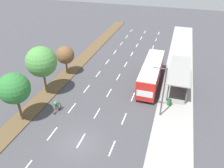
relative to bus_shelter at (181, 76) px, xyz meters
name	(u,v)px	position (x,y,z in m)	size (l,w,h in m)	color
ground_plane	(79,143)	(-9.53, -14.64, -1.87)	(140.00, 140.00, 0.00)	#424247
median_strip	(84,58)	(-17.83, 5.36, -1.81)	(2.60, 52.00, 0.12)	brown
sidewalk_right	(179,71)	(-0.28, 5.36, -1.79)	(4.50, 52.00, 0.15)	#9E9E99
lane_divider_left	(103,67)	(-13.03, 2.74, -1.86)	(0.14, 45.75, 0.01)	white
lane_divider_center	(122,70)	(-9.53, 2.74, -1.86)	(0.14, 45.75, 0.01)	white
lane_divider_right	(142,73)	(-6.03, 2.74, -1.86)	(0.14, 45.75, 0.01)	white
bus_shelter	(181,76)	(0.00, 0.00, 0.00)	(2.90, 9.45, 2.86)	gray
bus	(152,72)	(-4.28, -0.14, 0.20)	(2.54, 11.29, 3.37)	red
cyclist	(57,106)	(-14.52, -10.47, -1.08)	(0.46, 1.82, 1.71)	black
median_tree_nearest	(14,88)	(-17.63, -13.25, 2.63)	(3.54, 3.54, 6.16)	brown
median_tree_second	(41,62)	(-18.01, -7.24, 3.07)	(4.10, 4.10, 6.88)	brown
median_tree_third	(65,55)	(-17.88, -1.23, 1.52)	(2.85, 2.85, 4.72)	brown
streetlight	(162,89)	(-2.11, -7.52, 2.02)	(1.91, 0.24, 6.50)	#4C4C51
trash_bin	(169,102)	(-1.08, -5.10, -1.29)	(0.52, 0.52, 0.85)	#286B38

